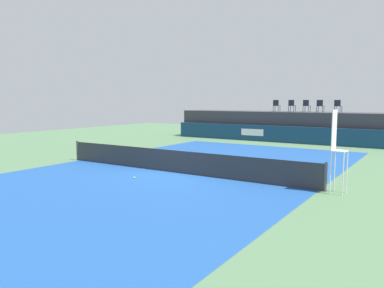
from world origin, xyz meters
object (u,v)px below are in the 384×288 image
spectator_chair_far_left (276,105)px  spectator_chair_far_right (338,105)px  spectator_chair_center (306,105)px  umpire_chair (336,145)px  spectator_chair_left (292,105)px  spectator_chair_right (320,105)px  tennis_ball (134,178)px  net_post_far (326,177)px  net_post_near (77,150)px

spectator_chair_far_left → spectator_chair_far_right: 4.50m
spectator_chair_center → umpire_chair: bearing=-70.4°
umpire_chair → spectator_chair_far_right: bearing=101.9°
spectator_chair_far_left → spectator_chair_left: (1.17, 0.11, 0.00)m
spectator_chair_right → spectator_chair_far_right: 1.19m
spectator_chair_far_left → spectator_chair_right: bearing=-2.2°
spectator_chair_left → umpire_chair: spectator_chair_left is taller
spectator_chair_far_left → tennis_ball: (0.60, -17.06, -2.66)m
spectator_chair_center → spectator_chair_far_right: 2.29m
umpire_chair → net_post_far: (-0.30, -0.01, -1.09)m
spectator_chair_far_left → spectator_chair_right: 3.34m
umpire_chair → net_post_near: size_ratio=2.76×
spectator_chair_left → net_post_near: spectator_chair_left is taller
spectator_chair_center → net_post_far: (5.21, -15.50, -2.19)m
tennis_ball → umpire_chair: bearing=15.1°
spectator_chair_far_left → spectator_chair_center: bearing=8.9°
spectator_chair_center → umpire_chair: size_ratio=0.32×
spectator_chair_center → net_post_near: (-7.19, -15.50, -2.19)m
spectator_chair_far_left → spectator_chair_center: same height
net_post_near → tennis_ball: size_ratio=14.71×
spectator_chair_center → spectator_chair_far_right: same height
umpire_chair → tennis_ball: umpire_chair is taller
spectator_chair_far_left → spectator_chair_right: same height
spectator_chair_left → umpire_chair: 16.64m
spectator_chair_far_left → net_post_near: (-4.97, -15.15, -2.19)m
spectator_chair_far_left → net_post_far: size_ratio=0.89×
spectator_chair_center → net_post_far: spectator_chair_center is taller
tennis_ball → net_post_far: bearing=15.6°
spectator_chair_far_left → net_post_near: 16.10m
net_post_near → spectator_chair_far_right: bearing=58.3°
spectator_chair_right → net_post_far: (4.09, -15.03, -2.19)m
spectator_chair_far_left → spectator_chair_left: same height
spectator_chair_left → umpire_chair: (6.55, -15.26, -1.11)m
umpire_chair → net_post_near: bearing=-180.0°
spectator_chair_right → tennis_ball: (-2.74, -16.94, -2.66)m
spectator_chair_right → spectator_chair_center: bearing=157.1°
spectator_chair_far_left → umpire_chair: bearing=-63.0°
spectator_chair_right → umpire_chair: spectator_chair_right is taller
net_post_far → net_post_near: bearing=180.0°
spectator_chair_center → net_post_near: bearing=-114.9°
umpire_chair → net_post_far: 1.13m
spectator_chair_right → net_post_far: spectator_chair_right is taller
spectator_chair_right → net_post_near: size_ratio=0.89×
spectator_chair_far_right → tennis_ball: bearing=-102.8°
spectator_chair_right → umpire_chair: 15.68m
spectator_chair_far_right → umpire_chair: spectator_chair_far_right is taller
net_post_far → spectator_chair_far_left: bearing=116.1°
spectator_chair_center → spectator_chair_right: same height
spectator_chair_far_right → spectator_chair_right: bearing=-166.1°
spectator_chair_far_left → umpire_chair: spectator_chair_far_left is taller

